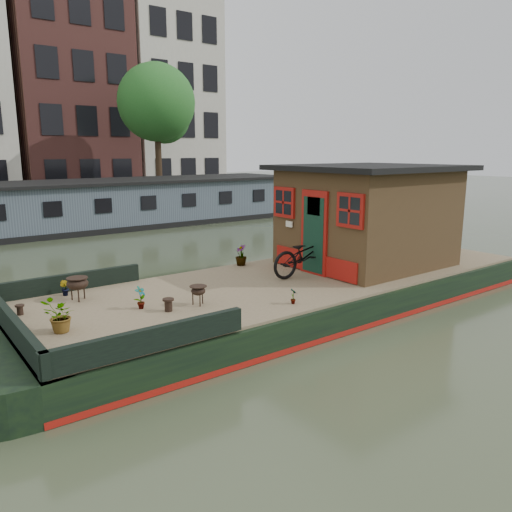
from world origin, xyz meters
TOP-DOWN VIEW (x-y plane):
  - ground at (0.00, 0.00)m, footprint 120.00×120.00m
  - houseboat_hull at (-1.33, 0.00)m, footprint 14.01×4.02m
  - houseboat_deck at (0.00, 0.00)m, footprint 11.80×3.80m
  - bow_bulwark at (-5.07, 0.00)m, footprint 3.00×4.00m
  - cabin at (2.19, 0.00)m, footprint 4.00×3.50m
  - bicycle at (0.20, 0.00)m, footprint 1.87×0.69m
  - potted_plant_a at (-3.81, -0.03)m, footprint 0.26×0.22m
  - potted_plant_b at (-4.64, 1.64)m, footprint 0.20×0.21m
  - potted_plant_c at (-5.30, -0.40)m, footprint 0.63×0.61m
  - potted_plant_d at (-0.39, 1.70)m, footprint 0.32×0.32m
  - potted_plant_e at (-1.45, -1.45)m, footprint 0.13×0.17m
  - brazier_front at (-2.87, -0.45)m, footprint 0.44×0.44m
  - brazier_rear at (-4.53, 1.16)m, footprint 0.51×0.51m
  - bollard_port at (-5.60, 0.91)m, footprint 0.15×0.15m
  - bollard_stbd at (-3.48, -0.45)m, footprint 0.20×0.20m
  - far_houseboat at (0.00, 14.00)m, footprint 20.40×4.40m
  - quay at (0.00, 20.50)m, footprint 60.00×6.00m
  - townhouse_row at (0.15, 27.50)m, footprint 27.25×8.00m
  - tree_right at (6.14, 19.07)m, footprint 4.40×4.40m

SIDE VIEW (x-z plane):
  - ground at x=0.00m, z-range 0.00..0.00m
  - houseboat_hull at x=-1.33m, z-range -0.03..0.57m
  - quay at x=0.00m, z-range 0.00..0.90m
  - houseboat_deck at x=0.00m, z-range 0.60..0.65m
  - bollard_port at x=-5.60m, z-range 0.65..0.83m
  - bollard_stbd at x=-3.48m, z-range 0.65..0.88m
  - potted_plant_b at x=-4.64m, z-range 0.65..0.95m
  - potted_plant_e at x=-1.45m, z-range 0.65..0.95m
  - bow_bulwark at x=-5.07m, z-range 0.65..1.00m
  - brazier_front at x=-2.87m, z-range 0.65..1.01m
  - potted_plant_a at x=-3.81m, z-range 0.65..1.07m
  - brazier_rear at x=-4.53m, z-range 0.65..1.09m
  - potted_plant_d at x=-0.39m, z-range 0.65..1.16m
  - potted_plant_c at x=-5.30m, z-range 0.65..1.19m
  - far_houseboat at x=0.00m, z-range -0.09..2.02m
  - bicycle at x=0.20m, z-range 0.65..1.62m
  - cabin at x=2.19m, z-range 0.67..3.09m
  - tree_right at x=6.14m, z-range 2.19..9.59m
  - townhouse_row at x=0.15m, z-range -0.35..16.15m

